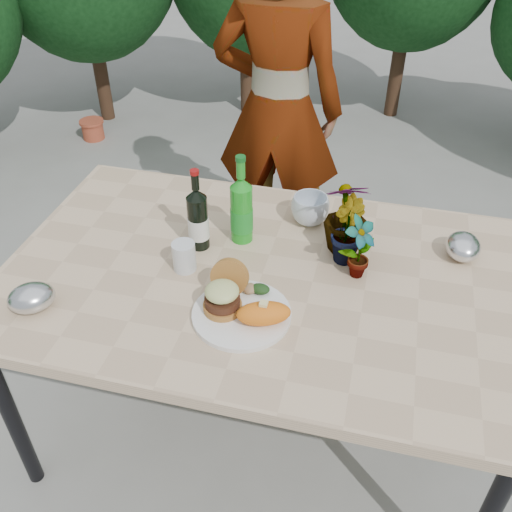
% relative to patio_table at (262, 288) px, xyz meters
% --- Properties ---
extents(ground, '(80.00, 80.00, 0.00)m').
position_rel_patio_table_xyz_m(ground, '(0.00, 0.00, -0.69)').
color(ground, slate).
rests_on(ground, ground).
extents(patio_table, '(1.60, 1.00, 0.75)m').
position_rel_patio_table_xyz_m(patio_table, '(0.00, 0.00, 0.00)').
color(patio_table, '#CBAC87').
rests_on(patio_table, ground).
extents(shrub_hedge, '(6.77, 4.99, 2.05)m').
position_rel_patio_table_xyz_m(shrub_hedge, '(0.14, 1.66, 0.42)').
color(shrub_hedge, '#382316').
rests_on(shrub_hedge, ground).
extents(dinner_plate, '(0.28, 0.28, 0.01)m').
position_rel_patio_table_xyz_m(dinner_plate, '(-0.01, -0.20, 0.06)').
color(dinner_plate, white).
rests_on(dinner_plate, patio_table).
extents(burger_stack, '(0.11, 0.16, 0.11)m').
position_rel_patio_table_xyz_m(burger_stack, '(-0.07, -0.18, 0.12)').
color(burger_stack, '#B7722D').
rests_on(burger_stack, dinner_plate).
extents(sweet_potato, '(0.17, 0.12, 0.06)m').
position_rel_patio_table_xyz_m(sweet_potato, '(0.06, -0.22, 0.10)').
color(sweet_potato, orange).
rests_on(sweet_potato, dinner_plate).
extents(grilled_veg, '(0.08, 0.05, 0.03)m').
position_rel_patio_table_xyz_m(grilled_veg, '(0.00, -0.10, 0.09)').
color(grilled_veg, olive).
rests_on(grilled_veg, dinner_plate).
extents(wine_bottle, '(0.07, 0.07, 0.28)m').
position_rel_patio_table_xyz_m(wine_bottle, '(-0.23, 0.09, 0.16)').
color(wine_bottle, black).
rests_on(wine_bottle, patio_table).
extents(sparkling_water, '(0.07, 0.07, 0.31)m').
position_rel_patio_table_xyz_m(sparkling_water, '(-0.11, 0.16, 0.17)').
color(sparkling_water, '#1A931E').
rests_on(sparkling_water, patio_table).
extents(plastic_cup, '(0.07, 0.07, 0.09)m').
position_rel_patio_table_xyz_m(plastic_cup, '(-0.24, -0.03, 0.10)').
color(plastic_cup, silver).
rests_on(plastic_cup, patio_table).
extents(seedling_left, '(0.13, 0.13, 0.21)m').
position_rel_patio_table_xyz_m(seedling_left, '(0.28, 0.06, 0.16)').
color(seedling_left, '#24581E').
rests_on(seedling_left, patio_table).
extents(seedling_mid, '(0.13, 0.14, 0.22)m').
position_rel_patio_table_xyz_m(seedling_mid, '(0.23, 0.14, 0.17)').
color(seedling_mid, '#20581E').
rests_on(seedling_mid, patio_table).
extents(seedling_right, '(0.18, 0.18, 0.25)m').
position_rel_patio_table_xyz_m(seedling_right, '(0.22, 0.19, 0.18)').
color(seedling_right, '#2B5A1E').
rests_on(seedling_right, patio_table).
extents(blue_bowl, '(0.15, 0.15, 0.10)m').
position_rel_patio_table_xyz_m(blue_bowl, '(0.09, 0.31, 0.11)').
color(blue_bowl, silver).
rests_on(blue_bowl, patio_table).
extents(foil_packet_left, '(0.17, 0.17, 0.08)m').
position_rel_patio_table_xyz_m(foil_packet_left, '(-0.60, -0.31, 0.10)').
color(foil_packet_left, silver).
rests_on(foil_packet_left, patio_table).
extents(foil_packet_right, '(0.11, 0.13, 0.08)m').
position_rel_patio_table_xyz_m(foil_packet_right, '(0.59, 0.24, 0.10)').
color(foil_packet_right, silver).
rests_on(foil_packet_right, patio_table).
extents(person, '(0.59, 0.39, 1.62)m').
position_rel_patio_table_xyz_m(person, '(-0.19, 1.06, 0.12)').
color(person, '#955E4A').
rests_on(person, ground).
extents(terracotta_pot, '(0.17, 0.17, 0.14)m').
position_rel_patio_table_xyz_m(terracotta_pot, '(-1.74, 2.05, -0.62)').
color(terracotta_pot, '#B0472D').
rests_on(terracotta_pot, ground).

